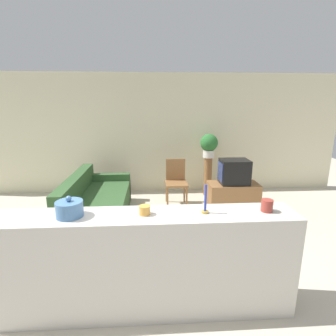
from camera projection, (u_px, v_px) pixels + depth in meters
ground_plane at (144, 286)px, 3.01m from camera, size 14.00×14.00×0.00m
wall_back at (147, 134)px, 6.01m from camera, size 9.00×0.06×2.70m
couch at (96, 204)px, 4.70m from camera, size 0.97×2.02×0.80m
tv_stand at (233, 197)px, 5.12m from camera, size 0.96×0.49×0.54m
television at (234, 172)px, 4.99m from camera, size 0.55×0.42×0.47m
wooden_chair at (176, 180)px, 5.37m from camera, size 0.44×0.44×0.93m
plant_stand at (208, 176)px, 5.91m from camera, size 0.18×0.18×0.87m
potted_plant at (209, 144)px, 5.73m from camera, size 0.39×0.39×0.52m
foreground_counter at (142, 264)px, 2.57m from camera, size 2.97×0.44×1.04m
decorative_bowl at (70, 209)px, 2.38m from camera, size 0.25×0.25×0.20m
candle_jar at (145, 210)px, 2.43m from camera, size 0.11×0.11×0.09m
candlestick at (205, 203)px, 2.46m from camera, size 0.07×0.07×0.28m
coffee_tin at (267, 206)px, 2.50m from camera, size 0.11×0.11×0.12m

